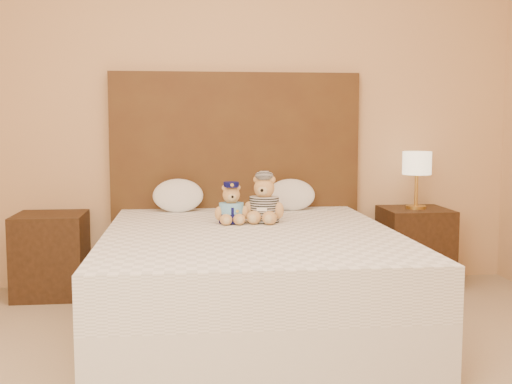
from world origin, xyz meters
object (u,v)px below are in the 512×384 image
Objects in this scene: teddy_police at (231,203)px; pillow_right at (291,193)px; lamp at (417,166)px; bed at (250,279)px; nightstand_right at (415,247)px; pillow_left at (178,194)px; teddy_prisoner at (264,199)px; nightstand_left at (51,255)px.

teddy_police reaches higher than pillow_right.
bed is at bearing -147.38° from lamp.
nightstand_right is at bearing 0.00° from lamp.
bed is 6.09× the size of pillow_right.
teddy_police is at bearing 107.90° from bed.
lamp reaches higher than pillow_right.
nightstand_right is (1.25, 0.80, -0.00)m from bed.
pillow_left is at bearing 180.00° from pillow_right.
bed is 0.52m from teddy_prisoner.
nightstand_right is 1.38× the size of lamp.
bed is at bearing -114.01° from pillow_right.
pillow_left is (-0.52, 0.54, -0.02)m from teddy_prisoner.
teddy_prisoner reaches higher than pillow_right.
lamp is 1.45m from teddy_police.
nightstand_left is 1.38× the size of lamp.
bed is at bearing -74.36° from teddy_police.
teddy_police is 0.65m from pillow_left.
teddy_prisoner reaches higher than pillow_left.
bed and nightstand_right have the same top height.
teddy_police is 0.85× the size of teddy_prisoner.
pillow_left reaches higher than pillow_right.
nightstand_left is 1.61× the size of pillow_left.
nightstand_right is at bearing 41.34° from teddy_prisoner.
lamp is at bearing 180.00° from nightstand_right.
teddy_prisoner is at bearing -20.61° from nightstand_left.
pillow_left is at bearing 178.96° from lamp.
pillow_right reaches higher than bed.
nightstand_left is 2.50m from nightstand_right.
nightstand_right is 1.49m from teddy_police.
nightstand_left is 1.67× the size of pillow_right.
bed is 3.64× the size of nightstand_right.
pillow_left is 1.04× the size of pillow_right.
nightstand_left is 2.24× the size of teddy_police.
nightstand_right is 1.91× the size of teddy_prisoner.
pillow_right is at bearing 178.05° from nightstand_right.
nightstand_left is at bearing 180.00° from nightstand_right.
lamp is at bearing 0.00° from nightstand_left.
pillow_left reaches higher than nightstand_right.
nightstand_left is at bearing -178.94° from pillow_right.
bed is 1.01m from pillow_left.
nightstand_left is 2.56m from lamp.
pillow_left is at bearing 116.16° from bed.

